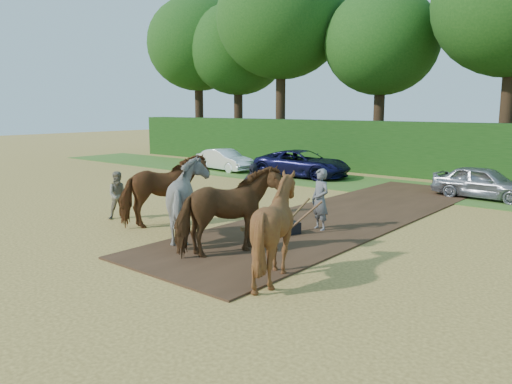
# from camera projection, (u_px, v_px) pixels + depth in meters

# --- Properties ---
(ground) EXTENTS (120.00, 120.00, 0.00)m
(ground) POSITION_uv_depth(u_px,v_px,m) (164.00, 251.00, 13.27)
(ground) COLOR gold
(ground) RESTS_ON ground
(earth_strip) EXTENTS (4.50, 17.00, 0.05)m
(earth_strip) POSITION_uv_depth(u_px,v_px,m) (346.00, 215.00, 17.62)
(earth_strip) COLOR #472D1C
(earth_strip) RESTS_ON ground
(grass_verge) EXTENTS (50.00, 5.00, 0.03)m
(grass_verge) POSITION_uv_depth(u_px,v_px,m) (392.00, 187.00, 23.87)
(grass_verge) COLOR #38601E
(grass_verge) RESTS_ON ground
(hedgerow) EXTENTS (46.00, 1.60, 3.00)m
(hedgerow) POSITION_uv_depth(u_px,v_px,m) (429.00, 150.00, 27.03)
(hedgerow) COLOR #14380F
(hedgerow) RESTS_ON ground
(spectator_near) EXTENTS (0.94, 1.00, 1.64)m
(spectator_near) POSITION_uv_depth(u_px,v_px,m) (119.00, 195.00, 17.00)
(spectator_near) COLOR #9F977D
(spectator_near) RESTS_ON ground
(spectator_far) EXTENTS (0.65, 1.15, 1.85)m
(spectator_far) POSITION_uv_depth(u_px,v_px,m) (253.00, 189.00, 17.67)
(spectator_far) COLOR #23262F
(spectator_far) RESTS_ON ground
(plough_team) EXTENTS (8.08, 5.95, 2.32)m
(plough_team) POSITION_uv_depth(u_px,v_px,m) (213.00, 206.00, 13.50)
(plough_team) COLOR #622C18
(plough_team) RESTS_ON ground
(parked_cars) EXTENTS (29.96, 3.21, 1.48)m
(parked_cars) POSITION_uv_depth(u_px,v_px,m) (467.00, 179.00, 21.57)
(parked_cars) COLOR white
(parked_cars) RESTS_ON ground
(treeline) EXTENTS (48.70, 10.60, 14.21)m
(treeline) POSITION_uv_depth(u_px,v_px,m) (428.00, 18.00, 29.26)
(treeline) COLOR #382616
(treeline) RESTS_ON ground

